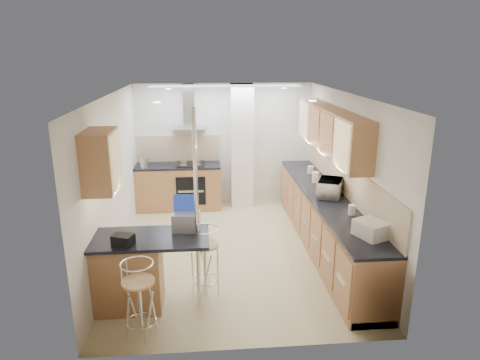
{
  "coord_description": "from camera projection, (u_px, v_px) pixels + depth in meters",
  "views": [
    {
      "loc": [
        -0.43,
        -6.3,
        3.1
      ],
      "look_at": [
        0.14,
        0.2,
        1.14
      ],
      "focal_mm": 32.0,
      "sensor_mm": 36.0,
      "label": 1
    }
  ],
  "objects": [
    {
      "name": "ground",
      "position": [
        233.0,
        251.0,
        6.94
      ],
      "size": [
        4.8,
        4.8,
        0.0
      ],
      "primitive_type": "plane",
      "color": "tan",
      "rests_on": "ground"
    },
    {
      "name": "microwave",
      "position": [
        330.0,
        188.0,
        6.67
      ],
      "size": [
        0.51,
        0.59,
        0.28
      ],
      "primitive_type": "imported",
      "rotation": [
        0.0,
        0.0,
        1.16
      ],
      "color": "silver",
      "rests_on": "right_counter"
    },
    {
      "name": "laptop",
      "position": [
        186.0,
        221.0,
        5.37
      ],
      "size": [
        0.36,
        0.28,
        0.23
      ],
      "primitive_type": "cube",
      "rotation": [
        0.0,
        0.0,
        -0.1
      ],
      "color": "#98999F",
      "rests_on": "peninsula"
    },
    {
      "name": "bar_stool_near",
      "position": [
        140.0,
        301.0,
        4.71
      ],
      "size": [
        0.42,
        0.42,
        0.94
      ],
      "primitive_type": null,
      "rotation": [
        0.0,
        0.0,
        -0.11
      ],
      "color": "tan",
      "rests_on": "ground"
    },
    {
      "name": "peninsula",
      "position": [
        151.0,
        271.0,
        5.33
      ],
      "size": [
        1.47,
        0.72,
        0.94
      ],
      "color": "#A57542",
      "rests_on": "ground"
    },
    {
      "name": "room_shell",
      "position": [
        250.0,
        153.0,
        6.88
      ],
      "size": [
        3.64,
        4.84,
        2.51
      ],
      "color": "white",
      "rests_on": "ground"
    },
    {
      "name": "bag",
      "position": [
        123.0,
        240.0,
        4.97
      ],
      "size": [
        0.28,
        0.24,
        0.13
      ],
      "primitive_type": "cube",
      "rotation": [
        0.0,
        0.0,
        -0.38
      ],
      "color": "black",
      "rests_on": "peninsula"
    },
    {
      "name": "back_counter",
      "position": [
        179.0,
        186.0,
        8.74
      ],
      "size": [
        1.7,
        0.63,
        0.92
      ],
      "color": "#A57542",
      "rests_on": "ground"
    },
    {
      "name": "kettle",
      "position": [
        144.0,
        163.0,
        8.34
      ],
      "size": [
        0.16,
        0.16,
        0.21
      ],
      "primitive_type": "cylinder",
      "color": "#A8AAAC",
      "rests_on": "back_counter"
    },
    {
      "name": "bread_bin",
      "position": [
        371.0,
        229.0,
        5.23
      ],
      "size": [
        0.42,
        0.46,
        0.2
      ],
      "primitive_type": "cube",
      "rotation": [
        0.0,
        0.0,
        0.4
      ],
      "color": "beige",
      "rests_on": "right_counter"
    },
    {
      "name": "jar_b",
      "position": [
        311.0,
        170.0,
        7.96
      ],
      "size": [
        0.12,
        0.12,
        0.14
      ],
      "primitive_type": "cylinder",
      "rotation": [
        0.0,
        0.0,
        0.11
      ],
      "color": "beige",
      "rests_on": "right_counter"
    },
    {
      "name": "jar_a",
      "position": [
        315.0,
        177.0,
        7.42
      ],
      "size": [
        0.13,
        0.13,
        0.19
      ],
      "primitive_type": "cylinder",
      "rotation": [
        0.0,
        0.0,
        -0.13
      ],
      "color": "beige",
      "rests_on": "right_counter"
    },
    {
      "name": "right_counter",
      "position": [
        324.0,
        221.0,
        6.94
      ],
      "size": [
        0.63,
        4.4,
        0.92
      ],
      "color": "#A57542",
      "rests_on": "ground"
    },
    {
      "name": "jar_c",
      "position": [
        320.0,
        188.0,
        6.78
      ],
      "size": [
        0.18,
        0.18,
        0.2
      ],
      "primitive_type": "cylinder",
      "rotation": [
        0.0,
        0.0,
        0.39
      ],
      "color": "#BAAD95",
      "rests_on": "right_counter"
    },
    {
      "name": "jar_d",
      "position": [
        352.0,
        210.0,
        5.95
      ],
      "size": [
        0.1,
        0.1,
        0.14
      ],
      "primitive_type": "cylinder",
      "rotation": [
        0.0,
        0.0,
        -0.02
      ],
      "color": "silver",
      "rests_on": "right_counter"
    },
    {
      "name": "bar_stool_end",
      "position": [
        205.0,
        262.0,
        5.57
      ],
      "size": [
        0.55,
        0.55,
        0.96
      ],
      "primitive_type": null,
      "rotation": [
        0.0,
        0.0,
        0.81
      ],
      "color": "tan",
      "rests_on": "ground"
    }
  ]
}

